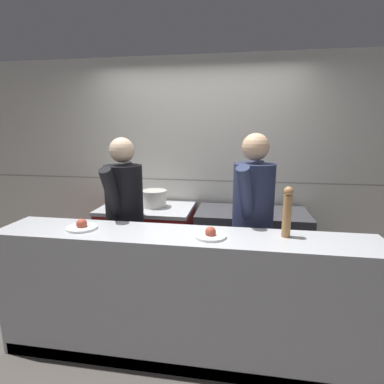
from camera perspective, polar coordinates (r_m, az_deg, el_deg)
ground_plane at (r=2.87m, az=-3.07°, el=-26.20°), size 14.00×14.00×0.00m
wall_back_tiled at (r=3.69m, az=1.38°, el=4.63°), size 8.00×0.06×2.60m
oven_range at (r=3.64m, az=-8.35°, el=-9.51°), size 1.05×0.71×0.89m
prep_counter at (r=3.49m, az=11.06°, el=-10.67°), size 1.21×0.65×0.89m
pass_counter at (r=2.44m, az=-1.83°, el=-19.40°), size 2.84×0.45×1.02m
stock_pot at (r=3.45m, az=-7.21°, el=-1.17°), size 0.28×0.28×0.19m
mixing_bowl_steel at (r=3.39m, az=11.58°, el=-2.55°), size 0.29×0.29×0.10m
plated_dish_main at (r=2.47m, az=-20.24°, el=-6.16°), size 0.23×0.23×0.08m
plated_dish_appetiser at (r=2.15m, az=3.54°, el=-8.11°), size 0.23×0.23×0.08m
pepper_mill at (r=2.21m, az=17.68°, el=-3.47°), size 0.07×0.07×0.37m
chef_head_cook at (r=2.88m, az=-12.62°, el=-5.05°), size 0.37×0.74×1.70m
chef_sous at (r=2.70m, az=11.42°, el=-5.67°), size 0.45×0.75×1.74m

